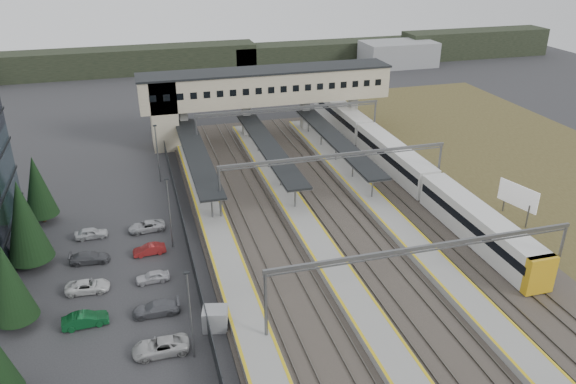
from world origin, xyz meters
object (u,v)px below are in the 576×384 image
object	(u,v)px
footbridge	(250,91)
billboard	(518,197)
relay_cabin_far	(215,319)
train	(395,159)

from	to	relation	value
footbridge	billboard	world-z (taller)	footbridge
footbridge	relay_cabin_far	bearing A→B (deg)	-105.99
relay_cabin_far	train	xyz separation A→B (m)	(29.72, 27.08, 1.16)
train	billboard	size ratio (longest dim) A/B	11.99
relay_cabin_far	train	distance (m)	40.23
billboard	relay_cabin_far	bearing A→B (deg)	-164.63
relay_cabin_far	footbridge	bearing A→B (deg)	74.01
relay_cabin_far	footbridge	xyz separation A→B (m)	(13.42, 46.85, 6.96)
relay_cabin_far	train	world-z (taller)	train
footbridge	train	size ratio (longest dim) A/B	0.65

